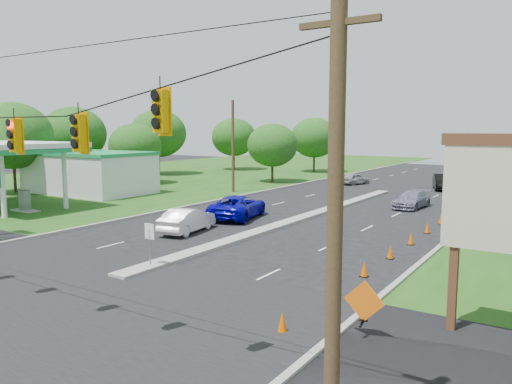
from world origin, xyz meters
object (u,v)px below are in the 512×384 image
Objects in this scene: gas_station at (76,168)px; white_sedan at (187,220)px; blue_pickup at (238,207)px; pylon_sign at (510,207)px.

white_sedan is (19.82, -7.24, -1.84)m from gas_station.
blue_pickup is (19.67, -1.66, -1.76)m from gas_station.
gas_station is at bearing -29.94° from white_sedan.
gas_station is at bearing -18.86° from blue_pickup.
blue_pickup is at bearing -98.39° from white_sedan.
blue_pickup is (-18.28, 12.39, -3.19)m from pylon_sign.
gas_station is 21.18m from white_sedan.
gas_station is 4.39× the size of white_sedan.
white_sedan is at bearing 159.43° from pylon_sign.
white_sedan is at bearing 77.43° from blue_pickup.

